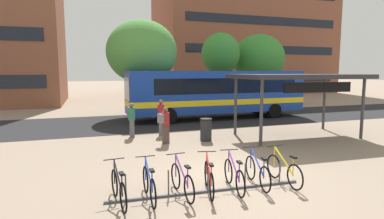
% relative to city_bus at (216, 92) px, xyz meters
% --- Properties ---
extents(ground, '(200.00, 200.00, 0.00)m').
position_rel_city_bus_xyz_m(ground, '(-4.24, -11.15, -1.78)').
color(ground, gray).
extents(bus_lane_asphalt, '(80.00, 7.20, 0.01)m').
position_rel_city_bus_xyz_m(bus_lane_asphalt, '(-4.24, 0.00, -1.77)').
color(bus_lane_asphalt, '#232326').
rests_on(bus_lane_asphalt, ground).
extents(city_bus, '(12.07, 2.76, 3.20)m').
position_rel_city_bus_xyz_m(city_bus, '(0.00, 0.00, 0.00)').
color(city_bus, '#14389E').
rests_on(city_bus, ground).
extents(bike_rack, '(5.30, 0.31, 0.70)m').
position_rel_city_bus_xyz_m(bike_rack, '(-5.28, -11.89, -1.69)').
color(bike_rack, '#47474C').
rests_on(bike_rack, ground).
extents(parked_bicycle_black_0, '(0.52, 1.72, 0.99)m').
position_rel_city_bus_xyz_m(parked_bicycle_black_0, '(-7.57, -11.89, -1.39)').
color(parked_bicycle_black_0, black).
rests_on(parked_bicycle_black_0, ground).
extents(parked_bicycle_blue_1, '(0.52, 1.72, 0.99)m').
position_rel_city_bus_xyz_m(parked_bicycle_blue_1, '(-6.84, -11.88, -1.39)').
color(parked_bicycle_blue_1, black).
rests_on(parked_bicycle_blue_1, ground).
extents(parked_bicycle_purple_2, '(0.52, 1.72, 0.99)m').
position_rel_city_bus_xyz_m(parked_bicycle_purple_2, '(-5.99, -11.89, -1.39)').
color(parked_bicycle_purple_2, black).
rests_on(parked_bicycle_purple_2, ground).
extents(parked_bicycle_red_3, '(0.61, 1.68, 0.99)m').
position_rel_city_bus_xyz_m(parked_bicycle_red_3, '(-5.27, -11.92, -1.39)').
color(parked_bicycle_red_3, black).
rests_on(parked_bicycle_red_3, ground).
extents(parked_bicycle_purple_4, '(0.52, 1.71, 0.99)m').
position_rel_city_bus_xyz_m(parked_bicycle_purple_4, '(-4.56, -11.95, -1.39)').
color(parked_bicycle_purple_4, black).
rests_on(parked_bicycle_purple_4, ground).
extents(parked_bicycle_blue_5, '(0.52, 1.72, 0.99)m').
position_rel_city_bus_xyz_m(parked_bicycle_blue_5, '(-3.80, -11.87, -1.39)').
color(parked_bicycle_blue_5, black).
rests_on(parked_bicycle_blue_5, ground).
extents(parked_bicycle_yellow_6, '(0.52, 1.72, 0.99)m').
position_rel_city_bus_xyz_m(parked_bicycle_yellow_6, '(-3.01, -11.97, -1.39)').
color(parked_bicycle_yellow_6, black).
rests_on(parked_bicycle_yellow_6, ground).
extents(transit_shelter, '(6.21, 3.66, 3.03)m').
position_rel_city_bus_xyz_m(transit_shelter, '(1.38, -6.72, 1.07)').
color(transit_shelter, '#38383D').
rests_on(transit_shelter, ground).
extents(commuter_red_pack_0, '(0.34, 0.52, 1.66)m').
position_rel_city_bus_xyz_m(commuter_red_pack_0, '(-6.24, -4.26, -0.82)').
color(commuter_red_pack_0, '#565660').
rests_on(commuter_red_pack_0, ground).
extents(commuter_teal_pack_1, '(0.47, 0.59, 1.76)m').
position_rel_city_bus_xyz_m(commuter_teal_pack_1, '(-4.76, -4.15, -0.76)').
color(commuter_teal_pack_1, '#565660').
rests_on(commuter_teal_pack_1, ground).
extents(commuter_grey_pack_2, '(0.60, 0.49, 1.61)m').
position_rel_city_bus_xyz_m(commuter_grey_pack_2, '(-5.04, -6.12, -0.84)').
color(commuter_grey_pack_2, '#47382D').
rests_on(commuter_grey_pack_2, ground).
extents(trash_bin, '(0.55, 0.55, 1.03)m').
position_rel_city_bus_xyz_m(trash_bin, '(-3.13, -6.15, -1.26)').
color(trash_bin, '#232328').
rests_on(trash_bin, ground).
extents(street_tree_0, '(4.93, 4.93, 6.75)m').
position_rel_city_bus_xyz_m(street_tree_0, '(-4.49, 2.89, 2.75)').
color(street_tree_0, brown).
rests_on(street_tree_0, ground).
extents(street_tree_1, '(4.84, 4.84, 6.66)m').
position_rel_city_bus_xyz_m(street_tree_1, '(7.22, 6.91, 2.62)').
color(street_tree_1, brown).
rests_on(street_tree_1, ground).
extents(street_tree_2, '(3.32, 3.32, 6.50)m').
position_rel_city_bus_xyz_m(street_tree_2, '(2.85, 5.85, 2.91)').
color(street_tree_2, brown).
rests_on(street_tree_2, ground).
extents(building_right_wing, '(25.32, 13.35, 22.76)m').
position_rel_city_bus_xyz_m(building_right_wing, '(14.49, 24.34, 9.60)').
color(building_right_wing, brown).
rests_on(building_right_wing, ground).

